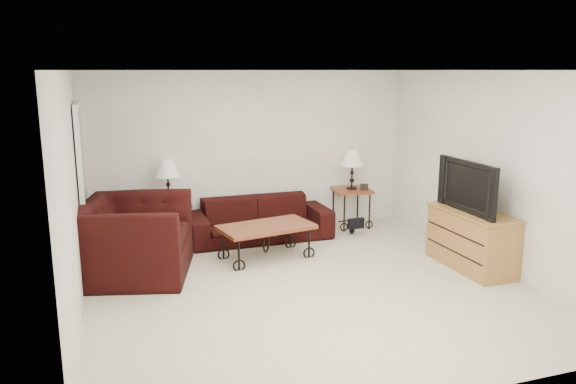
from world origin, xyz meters
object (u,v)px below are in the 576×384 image
object	(u,v)px
tv_stand	(471,239)
television	(474,186)
sofa	(259,219)
armchair	(135,238)
side_table_left	(170,223)
lamp_left	(168,181)
lamp_right	(352,169)
backpack	(352,218)
coffee_table	(266,242)
side_table_right	(351,208)

from	to	relation	value
tv_stand	television	world-z (taller)	television
sofa	armchair	world-z (taller)	armchair
side_table_left	lamp_left	size ratio (longest dim) A/B	1.00
lamp_right	television	bearing A→B (deg)	-74.54
armchair	backpack	xyz separation A→B (m)	(3.30, 0.75, -0.22)
side_table_left	tv_stand	bearing A→B (deg)	-32.44
tv_stand	television	size ratio (longest dim) A/B	1.12
coffee_table	television	bearing A→B (deg)	-26.60
side_table_right	side_table_left	bearing A→B (deg)	180.00
side_table_right	television	xyz separation A→B (m)	(0.62, -2.25, 0.76)
coffee_table	tv_stand	world-z (taller)	tv_stand
side_table_right	backpack	size ratio (longest dim) A/B	1.27
television	coffee_table	bearing A→B (deg)	-116.60
sofa	lamp_right	bearing A→B (deg)	6.43
sofa	armchair	distance (m)	2.10
lamp_left	armchair	distance (m)	1.35
side_table_right	armchair	world-z (taller)	armchair
side_table_right	coffee_table	world-z (taller)	side_table_right
sofa	armchair	size ratio (longest dim) A/B	1.48
lamp_left	backpack	xyz separation A→B (m)	(2.75, -0.38, -0.70)
lamp_right	tv_stand	distance (m)	2.41
sofa	tv_stand	size ratio (longest dim) A/B	1.70
armchair	side_table_right	bearing A→B (deg)	-56.75
tv_stand	backpack	bearing A→B (deg)	113.19
tv_stand	side_table_left	bearing A→B (deg)	147.56
armchair	television	xyz separation A→B (m)	(4.08, -1.12, 0.61)
sofa	lamp_left	size ratio (longest dim) A/B	3.39
backpack	coffee_table	bearing A→B (deg)	-161.05
sofa	side_table_right	world-z (taller)	side_table_right
lamp_left	lamp_right	world-z (taller)	lamp_right
side_table_left	lamp_left	distance (m)	0.63
side_table_left	tv_stand	distance (m)	4.20
lamp_right	backpack	size ratio (longest dim) A/B	1.27
side_table_right	lamp_left	xyz separation A→B (m)	(-2.90, 0.00, 0.63)
sofa	side_table_left	xyz separation A→B (m)	(-1.31, 0.18, 0.00)
sofa	backpack	distance (m)	1.46
lamp_left	lamp_right	bearing A→B (deg)	0.00
lamp_left	side_table_right	bearing A→B (deg)	0.00
lamp_left	backpack	size ratio (longest dim) A/B	1.26
side_table_left	lamp_right	size ratio (longest dim) A/B	1.00
tv_stand	television	distance (m)	0.70
side_table_right	lamp_left	bearing A→B (deg)	180.00
lamp_left	armchair	size ratio (longest dim) A/B	0.44
side_table_left	backpack	size ratio (longest dim) A/B	1.26
sofa	side_table_right	distance (m)	1.61
side_table_right	television	world-z (taller)	television
sofa	tv_stand	xyz separation A→B (m)	(2.24, -2.07, 0.07)
sofa	backpack	world-z (taller)	sofa
coffee_table	television	size ratio (longest dim) A/B	1.10
side_table_right	coffee_table	bearing A→B (deg)	-148.67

